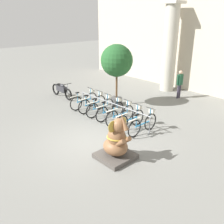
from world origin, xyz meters
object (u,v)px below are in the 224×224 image
object	(u,v)px
bicycle_2	(101,107)
bicycle_5	(130,119)
bicycle_6	(143,124)
potted_tree	(117,62)
bicycle_0	(84,100)
person_pedestrian	(180,82)
bicycle_4	(121,114)
motorcycle	(62,90)
bicycle_3	(111,110)
bicycle_1	(93,103)
elephant_statue	(116,143)

from	to	relation	value
bicycle_2	bicycle_5	distance (m)	1.95
bicycle_6	potted_tree	distance (m)	3.98
bicycle_0	person_pedestrian	world-z (taller)	person_pedestrian
bicycle_4	bicycle_5	xyz separation A→B (m)	(0.65, -0.07, 0.00)
bicycle_4	person_pedestrian	size ratio (longest dim) A/B	1.06
motorcycle	person_pedestrian	bearing A→B (deg)	46.82
bicycle_0	bicycle_3	size ratio (longest dim) A/B	1.00
bicycle_1	bicycle_3	bearing A→B (deg)	-0.08
bicycle_4	bicycle_6	distance (m)	1.30
bicycle_2	bicycle_3	distance (m)	0.65
elephant_statue	bicycle_0	bearing A→B (deg)	155.44
bicycle_1	potted_tree	size ratio (longest dim) A/B	0.54
bicycle_2	bicycle_6	xyz separation A→B (m)	(2.60, 0.01, 0.00)
bicycle_4	motorcycle	world-z (taller)	bicycle_4
bicycle_5	potted_tree	world-z (taller)	potted_tree
bicycle_0	bicycle_6	size ratio (longest dim) A/B	1.00
bicycle_3	bicycle_5	world-z (taller)	same
bicycle_1	person_pedestrian	size ratio (longest dim) A/B	1.06
bicycle_3	bicycle_6	distance (m)	1.95
bicycle_2	bicycle_4	size ratio (longest dim) A/B	1.00
bicycle_2	motorcycle	world-z (taller)	bicycle_2
bicycle_0	bicycle_1	distance (m)	0.65
motorcycle	potted_tree	world-z (taller)	potted_tree
elephant_statue	bicycle_2	bearing A→B (deg)	147.56
bicycle_1	bicycle_6	xyz separation A→B (m)	(3.25, -0.02, 0.00)
bicycle_2	potted_tree	size ratio (longest dim) A/B	0.54
bicycle_2	potted_tree	world-z (taller)	potted_tree
bicycle_0	bicycle_1	xyz separation A→B (m)	(0.65, 0.02, 0.00)
person_pedestrian	potted_tree	bearing A→B (deg)	-114.70
bicycle_5	elephant_statue	xyz separation A→B (m)	(1.31, -2.03, 0.17)
bicycle_6	bicycle_1	bearing A→B (deg)	179.66
bicycle_3	motorcycle	distance (m)	4.22
potted_tree	person_pedestrian	bearing A→B (deg)	65.30
bicycle_4	elephant_statue	bearing A→B (deg)	-47.01
bicycle_4	bicycle_1	bearing A→B (deg)	179.96
bicycle_1	bicycle_5	xyz separation A→B (m)	(2.60, -0.07, 0.00)
bicycle_2	bicycle_6	world-z (taller)	same
bicycle_5	person_pedestrian	xyz separation A→B (m)	(-0.97, 4.98, 0.52)
bicycle_3	elephant_statue	distance (m)	3.35
elephant_statue	person_pedestrian	size ratio (longest dim) A/B	1.09
bicycle_5	person_pedestrian	size ratio (longest dim) A/B	1.06
bicycle_1	bicycle_4	xyz separation A→B (m)	(1.95, -0.00, 0.00)
potted_tree	bicycle_2	bearing A→B (deg)	-69.51
bicycle_0	bicycle_4	size ratio (longest dim) A/B	1.00
bicycle_4	elephant_statue	world-z (taller)	elephant_statue
bicycle_2	bicycle_5	bearing A→B (deg)	-1.14
bicycle_0	motorcycle	distance (m)	2.27
bicycle_0	person_pedestrian	xyz separation A→B (m)	(2.27, 4.93, 0.52)
bicycle_0	potted_tree	distance (m)	2.50
elephant_statue	bicycle_5	bearing A→B (deg)	122.79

